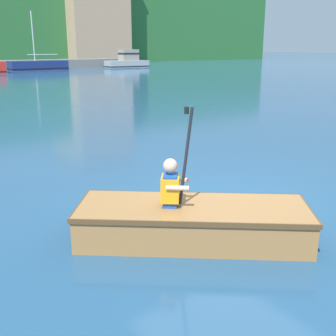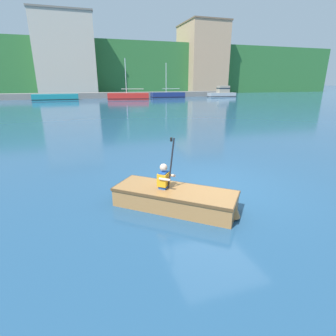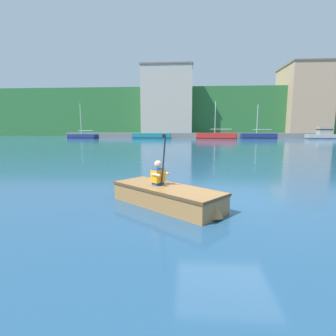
{
  "view_description": "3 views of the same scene",
  "coord_description": "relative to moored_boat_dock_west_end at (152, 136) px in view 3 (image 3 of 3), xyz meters",
  "views": [
    {
      "loc": [
        -4.48,
        -4.39,
        2.26
      ],
      "look_at": [
        -1.47,
        -0.31,
        0.79
      ],
      "focal_mm": 45.0,
      "sensor_mm": 36.0,
      "label": 1
    },
    {
      "loc": [
        -3.26,
        -5.91,
        2.75
      ],
      "look_at": [
        -1.47,
        -0.31,
        0.79
      ],
      "focal_mm": 28.0,
      "sensor_mm": 36.0,
      "label": 2
    },
    {
      "loc": [
        -1.02,
        -6.56,
        1.75
      ],
      "look_at": [
        -1.47,
        -0.31,
        0.79
      ],
      "focal_mm": 28.0,
      "sensor_mm": 36.0,
      "label": 3
    }
  ],
  "objects": [
    {
      "name": "ground_plane",
      "position": [
        6.91,
        -37.53,
        -0.43
      ],
      "size": [
        300.0,
        300.0,
        0.0
      ],
      "primitive_type": "plane",
      "color": "navy"
    },
    {
      "name": "shoreline_ridge",
      "position": [
        6.91,
        24.68,
        4.93
      ],
      "size": [
        120.0,
        20.0,
        10.72
      ],
      "color": "#2D6B33",
      "rests_on": "ground"
    },
    {
      "name": "waterfront_warehouse_left",
      "position": [
        1.55,
        16.41,
        7.0
      ],
      "size": [
        10.94,
        11.71,
        14.84
      ],
      "color": "#B2A899",
      "rests_on": "ground"
    },
    {
      "name": "waterfront_office_block_center",
      "position": [
        31.39,
        17.47,
        7.21
      ],
      "size": [
        8.93,
        11.52,
        15.26
      ],
      "color": "tan",
      "rests_on": "ground"
    },
    {
      "name": "marina_dock",
      "position": [
        6.91,
        3.75,
        0.02
      ],
      "size": [
        46.03,
        2.4,
        0.9
      ],
      "color": "slate",
      "rests_on": "ground"
    },
    {
      "name": "moored_boat_dock_west_end",
      "position": [
        0.0,
        0.0,
        0.0
      ],
      "size": [
        6.46,
        1.96,
        0.91
      ],
      "color": "#197A84",
      "rests_on": "ground"
    },
    {
      "name": "moored_boat_dock_west_inner",
      "position": [
        -11.9,
        -0.17,
        -0.07
      ],
      "size": [
        5.53,
        2.73,
        5.84
      ],
      "color": "navy",
      "rests_on": "ground"
    },
    {
      "name": "moored_boat_dock_center_near",
      "position": [
        10.63,
        -1.6,
        0.05
      ],
      "size": [
        6.56,
        3.49,
        5.96
      ],
      "color": "red",
      "rests_on": "ground"
    },
    {
      "name": "moored_boat_dock_center_far",
      "position": [
        27.84,
        0.19,
        0.28
      ],
      "size": [
        4.98,
        1.94,
        1.96
      ],
      "color": "#9EA3A8",
      "rests_on": "ground"
    },
    {
      "name": "moored_boat_dock_east_inner",
      "position": [
        17.78,
        0.89,
        0.0
      ],
      "size": [
        5.73,
        2.19,
        5.6
      ],
      "color": "navy",
      "rests_on": "ground"
    },
    {
      "name": "rowboat_foreground",
      "position": [
        5.47,
        -38.36,
        -0.18
      ],
      "size": [
        2.74,
        2.51,
        0.44
      ],
      "color": "#A3703D",
      "rests_on": "ground"
    },
    {
      "name": "person_paddler",
      "position": [
        5.24,
        -38.17,
        0.27
      ],
      "size": [
        0.46,
        0.46,
        1.17
      ],
      "color": "#1E4CA5",
      "rests_on": "rowboat_foreground"
    }
  ]
}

